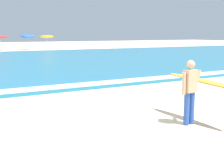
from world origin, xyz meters
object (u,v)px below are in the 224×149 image
(surfer_with_board, at_px, (197,85))
(beach_umbrella_5, at_px, (28,36))
(beach_umbrella_4, at_px, (0,37))
(beach_umbrella_6, at_px, (47,37))

(surfer_with_board, height_order, beach_umbrella_5, beach_umbrella_5)
(surfer_with_board, bearing_deg, beach_umbrella_4, 90.66)
(beach_umbrella_5, distance_m, beach_umbrella_6, 3.07)
(surfer_with_board, relative_size, beach_umbrella_5, 1.09)
(beach_umbrella_5, xyz_separation_m, beach_umbrella_6, (3.03, 0.45, -0.08))
(surfer_with_board, relative_size, beach_umbrella_4, 1.14)
(surfer_with_board, xyz_separation_m, beach_umbrella_4, (-0.45, 38.67, 0.91))
(beach_umbrella_5, relative_size, beach_umbrella_6, 1.10)
(beach_umbrella_4, bearing_deg, beach_umbrella_6, -0.46)
(beach_umbrella_4, xyz_separation_m, beach_umbrella_6, (6.84, -0.05, 0.02))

